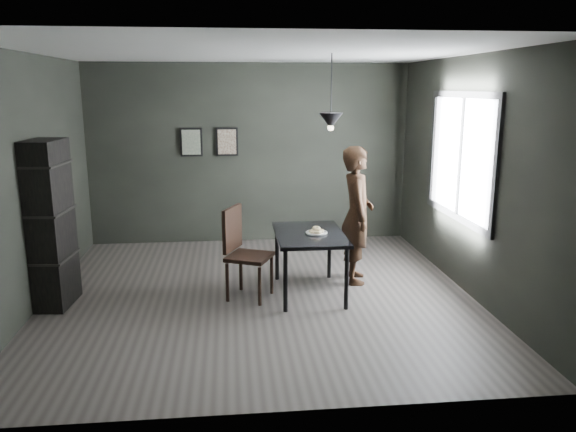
{
  "coord_description": "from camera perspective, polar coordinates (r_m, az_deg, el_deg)",
  "views": [
    {
      "loc": [
        -0.32,
        -6.34,
        2.42
      ],
      "look_at": [
        0.35,
        0.05,
        0.95
      ],
      "focal_mm": 35.0,
      "sensor_mm": 36.0,
      "label": 1
    }
  ],
  "objects": [
    {
      "name": "cafe_table",
      "position": [
        6.64,
        2.19,
        -2.39
      ],
      "size": [
        0.8,
        1.2,
        0.75
      ],
      "color": "black",
      "rests_on": "ground"
    },
    {
      "name": "pendant_lamp",
      "position": [
        6.55,
        4.37,
        9.63
      ],
      "size": [
        0.28,
        0.28,
        0.86
      ],
      "color": "black",
      "rests_on": "ground"
    },
    {
      "name": "framed_print_left",
      "position": [
        8.86,
        -9.8,
        7.41
      ],
      "size": [
        0.34,
        0.04,
        0.44
      ],
      "color": "black",
      "rests_on": "ground"
    },
    {
      "name": "donut_pile",
      "position": [
        6.58,
        2.92,
        -1.49
      ],
      "size": [
        0.18,
        0.18,
        0.08
      ],
      "rotation": [
        0.0,
        0.0,
        0.21
      ],
      "color": "#F0E6BB",
      "rests_on": "white_plate"
    },
    {
      "name": "woman",
      "position": [
        7.08,
        7.0,
        0.11
      ],
      "size": [
        0.49,
        0.68,
        1.73
      ],
      "primitive_type": "imported",
      "rotation": [
        0.0,
        0.0,
        1.44
      ],
      "color": "black",
      "rests_on": "ground"
    },
    {
      "name": "ceiling",
      "position": [
        6.35,
        -3.22,
        16.3
      ],
      "size": [
        5.0,
        5.0,
        0.02
      ],
      "color": "silver",
      "rests_on": "ground"
    },
    {
      "name": "back_wall",
      "position": [
        8.9,
        -3.91,
        6.29
      ],
      "size": [
        5.0,
        0.1,
        2.8
      ],
      "primitive_type": "cube",
      "color": "black",
      "rests_on": "ground"
    },
    {
      "name": "window_assembly",
      "position": [
        7.15,
        17.12,
        5.75
      ],
      "size": [
        0.04,
        1.96,
        1.56
      ],
      "color": "white",
      "rests_on": "ground"
    },
    {
      "name": "framed_print_right",
      "position": [
        8.84,
        -6.21,
        7.51
      ],
      "size": [
        0.34,
        0.04,
        0.44
      ],
      "color": "black",
      "rests_on": "ground"
    },
    {
      "name": "ground",
      "position": [
        6.79,
        -2.92,
        -8.0
      ],
      "size": [
        5.0,
        5.0,
        0.0
      ],
      "primitive_type": "plane",
      "color": "#34302D",
      "rests_on": "ground"
    },
    {
      "name": "wood_chair",
      "position": [
        6.56,
        -4.72,
        -3.13
      ],
      "size": [
        0.62,
        0.62,
        1.08
      ],
      "rotation": [
        0.0,
        0.0,
        -0.42
      ],
      "color": "black",
      "rests_on": "ground"
    },
    {
      "name": "white_plate",
      "position": [
        6.59,
        2.91,
        -1.76
      ],
      "size": [
        0.23,
        0.23,
        0.01
      ],
      "primitive_type": "cylinder",
      "color": "white",
      "rests_on": "cafe_table"
    },
    {
      "name": "shelf_unit",
      "position": [
        6.77,
        -23.02,
        -0.81
      ],
      "size": [
        0.41,
        0.65,
        1.88
      ],
      "primitive_type": "cube",
      "rotation": [
        0.0,
        0.0,
        -0.09
      ],
      "color": "black",
      "rests_on": "ground"
    }
  ]
}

